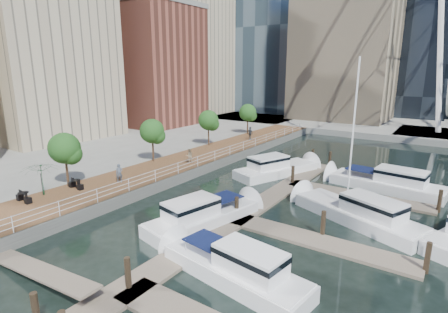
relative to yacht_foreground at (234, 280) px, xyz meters
The scene contains 15 objects.
ground 7.03m from the yacht_foreground, 165.99° to the right, with size 520.00×520.00×0.00m, color black.
boardwalk 20.67m from the yacht_foreground, 139.95° to the left, with size 6.00×60.00×1.00m, color brown.
seawall 18.48m from the yacht_foreground, 133.95° to the left, with size 0.25×60.00×1.00m, color #595954.
land_inland 44.84m from the yacht_foreground, 162.75° to the left, with size 48.00×90.00×1.00m, color gray.
land_far 100.53m from the yacht_foreground, 93.89° to the left, with size 200.00×114.00×1.00m, color gray.
pier 50.81m from the yacht_foreground, 81.88° to the left, with size 14.00×12.00×1.00m, color gray.
railing 18.60m from the yacht_foreground, 134.17° to the left, with size 0.10×60.00×1.05m, color white, non-canonical shape.
floating_docks 8.37m from the yacht_foreground, 82.12° to the left, with size 16.00×34.00×2.60m.
midrise_condos 49.42m from the yacht_foreground, 148.12° to the left, with size 19.00×67.00×28.00m.
street_trees 22.40m from the yacht_foreground, 145.98° to the left, with size 2.60×42.60×4.60m.
yacht_foreground is the anchor object (origin of this frame).
pedestrian_near 16.45m from the yacht_foreground, 160.62° to the left, with size 0.60×0.40×1.66m, color #4F5A6A.
pedestrian_mid 20.32m from the yacht_foreground, 136.21° to the left, with size 0.75×0.59×1.55m, color gray.
pedestrian_far 32.53m from the yacht_foreground, 118.60° to the left, with size 1.09×0.45×1.85m, color #353A42.
moored_yachts 11.18m from the yacht_foreground, 73.95° to the left, with size 25.35×36.32×11.50m.
Camera 1 is at (15.42, -11.91, 10.63)m, focal length 28.00 mm.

